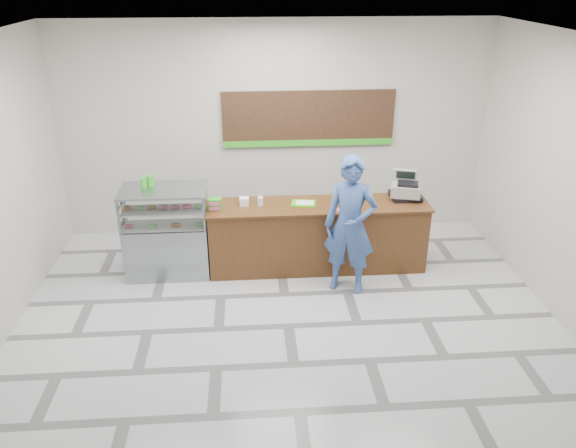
{
  "coord_description": "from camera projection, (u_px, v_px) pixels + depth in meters",
  "views": [
    {
      "loc": [
        -0.46,
        -5.96,
        4.19
      ],
      "look_at": [
        0.06,
        0.9,
        1.03
      ],
      "focal_mm": 35.0,
      "sensor_mm": 36.0,
      "label": 1
    }
  ],
  "objects": [
    {
      "name": "floor",
      "position": [
        289.0,
        326.0,
        7.19
      ],
      "size": [
        7.0,
        7.0,
        0.0
      ],
      "primitive_type": "plane",
      "color": "silver",
      "rests_on": "ground"
    },
    {
      "name": "back_wall",
      "position": [
        275.0,
        131.0,
        9.17
      ],
      "size": [
        7.0,
        0.0,
        7.0
      ],
      "primitive_type": "plane",
      "rotation": [
        1.57,
        0.0,
        0.0
      ],
      "color": "beige",
      "rests_on": "floor"
    },
    {
      "name": "ceiling",
      "position": [
        289.0,
        41.0,
        5.72
      ],
      "size": [
        7.0,
        7.0,
        0.0
      ],
      "primitive_type": "plane",
      "rotation": [
        3.14,
        0.0,
        0.0
      ],
      "color": "silver",
      "rests_on": "back_wall"
    },
    {
      "name": "sales_counter",
      "position": [
        317.0,
        236.0,
        8.41
      ],
      "size": [
        3.26,
        0.76,
        1.03
      ],
      "color": "brown",
      "rests_on": "floor"
    },
    {
      "name": "display_case",
      "position": [
        167.0,
        231.0,
        8.19
      ],
      "size": [
        1.22,
        0.72,
        1.33
      ],
      "color": "gray",
      "rests_on": "floor"
    },
    {
      "name": "menu_board",
      "position": [
        309.0,
        120.0,
        9.1
      ],
      "size": [
        2.8,
        0.06,
        0.9
      ],
      "color": "black",
      "rests_on": "back_wall"
    },
    {
      "name": "cash_register",
      "position": [
        406.0,
        188.0,
        8.37
      ],
      "size": [
        0.54,
        0.55,
        0.4
      ],
      "rotation": [
        0.0,
        0.0,
        -0.29
      ],
      "color": "black",
      "rests_on": "sales_counter"
    },
    {
      "name": "card_terminal",
      "position": [
        354.0,
        200.0,
        8.28
      ],
      "size": [
        0.1,
        0.18,
        0.04
      ],
      "primitive_type": "cube",
      "rotation": [
        0.0,
        0.0,
        0.09
      ],
      "color": "black",
      "rests_on": "sales_counter"
    },
    {
      "name": "serving_tray",
      "position": [
        304.0,
        203.0,
        8.21
      ],
      "size": [
        0.38,
        0.31,
        0.02
      ],
      "rotation": [
        0.0,
        0.0,
        -0.17
      ],
      "color": "#44D613",
      "rests_on": "sales_counter"
    },
    {
      "name": "napkin_box",
      "position": [
        244.0,
        201.0,
        8.15
      ],
      "size": [
        0.14,
        0.14,
        0.11
      ],
      "primitive_type": "cube",
      "rotation": [
        0.0,
        0.0,
        0.03
      ],
      "color": "white",
      "rests_on": "sales_counter"
    },
    {
      "name": "straw_cup",
      "position": [
        260.0,
        201.0,
        8.13
      ],
      "size": [
        0.08,
        0.08,
        0.13
      ],
      "primitive_type": "cylinder",
      "color": "silver",
      "rests_on": "sales_counter"
    },
    {
      "name": "promo_box",
      "position": [
        214.0,
        204.0,
        7.99
      ],
      "size": [
        0.19,
        0.13,
        0.17
      ],
      "primitive_type": "cube",
      "rotation": [
        0.0,
        0.0,
        -0.03
      ],
      "color": "green",
      "rests_on": "sales_counter"
    },
    {
      "name": "donut_decal",
      "position": [
        342.0,
        210.0,
        8.0
      ],
      "size": [
        0.16,
        0.16,
        0.0
      ],
      "primitive_type": "cylinder",
      "color": "#EC5694",
      "rests_on": "sales_counter"
    },
    {
      "name": "green_cup_left",
      "position": [
        143.0,
        183.0,
        7.97
      ],
      "size": [
        0.08,
        0.08,
        0.13
      ],
      "primitive_type": "cylinder",
      "color": "green",
      "rests_on": "display_case"
    },
    {
      "name": "green_cup_right",
      "position": [
        150.0,
        180.0,
        8.02
      ],
      "size": [
        0.1,
        0.1,
        0.16
      ],
      "primitive_type": "cylinder",
      "color": "green",
      "rests_on": "display_case"
    },
    {
      "name": "customer",
      "position": [
        350.0,
        226.0,
        7.64
      ],
      "size": [
        0.84,
        0.69,
        1.96
      ],
      "primitive_type": "imported",
      "rotation": [
        0.0,
        0.0,
        -0.37
      ],
      "color": "#395899",
      "rests_on": "floor"
    }
  ]
}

